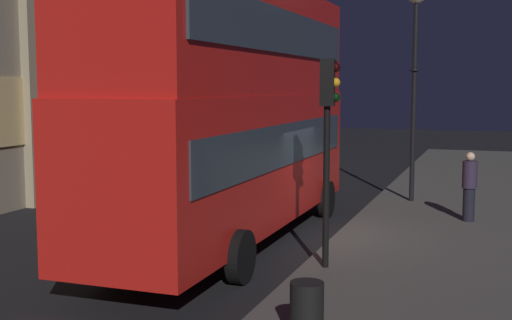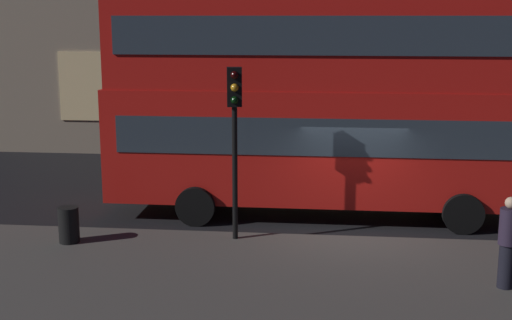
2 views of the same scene
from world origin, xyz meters
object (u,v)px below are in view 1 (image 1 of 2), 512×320
at_px(double_decker_bus, 233,102).
at_px(litter_bin, 307,312).
at_px(traffic_light_near_kerb, 328,119).
at_px(street_lamp, 416,39).
at_px(traffic_light_far_side, 256,104).
at_px(pedestrian, 469,186).

relative_size(double_decker_bus, litter_bin, 13.16).
relative_size(traffic_light_near_kerb, street_lamp, 0.62).
bearing_deg(traffic_light_far_side, double_decker_bus, 12.59).
distance_m(street_lamp, litter_bin, 12.30).
xyz_separation_m(traffic_light_near_kerb, pedestrian, (5.36, -2.32, -1.89)).
bearing_deg(street_lamp, traffic_light_far_side, 65.98).
bearing_deg(traffic_light_near_kerb, litter_bin, -179.56).
relative_size(double_decker_bus, street_lamp, 1.69).
xyz_separation_m(street_lamp, litter_bin, (-11.52, -0.01, -4.31)).
height_order(double_decker_bus, traffic_light_far_side, double_decker_bus).
bearing_deg(traffic_light_near_kerb, double_decker_bus, 46.72).
xyz_separation_m(traffic_light_far_side, pedestrian, (-5.11, -7.52, -1.85)).
relative_size(traffic_light_near_kerb, pedestrian, 2.22).
bearing_deg(double_decker_bus, litter_bin, -149.55).
bearing_deg(pedestrian, traffic_light_near_kerb, -77.84).
distance_m(traffic_light_far_side, street_lamp, 6.67).
xyz_separation_m(double_decker_bus, traffic_light_near_kerb, (-1.71, -2.54, -0.24)).
distance_m(traffic_light_near_kerb, pedestrian, 6.14).
relative_size(traffic_light_far_side, litter_bin, 4.95).
distance_m(pedestrian, litter_bin, 9.17).
relative_size(street_lamp, litter_bin, 7.79).
relative_size(traffic_light_near_kerb, litter_bin, 4.81).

